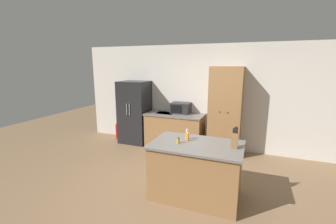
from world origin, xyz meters
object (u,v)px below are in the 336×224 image
object	(u,v)px
refrigerator	(135,112)
microwave	(181,108)
spice_bottle_short_red	(188,137)
pantry_cabinet	(225,111)
fire_extinguisher	(118,131)
knife_block	(235,140)
spice_bottle_tall_dark	(178,140)
spice_bottle_amber_oil	(187,135)

from	to	relation	value
refrigerator	microwave	xyz separation A→B (m)	(1.27, 0.12, 0.19)
microwave	spice_bottle_short_red	bearing A→B (deg)	-68.69
spice_bottle_short_red	pantry_cabinet	bearing A→B (deg)	79.96
microwave	fire_extinguisher	world-z (taller)	microwave
knife_block	spice_bottle_short_red	size ratio (longest dim) A/B	2.22
pantry_cabinet	refrigerator	bearing A→B (deg)	-179.11
spice_bottle_short_red	fire_extinguisher	distance (m)	3.36
microwave	knife_block	size ratio (longest dim) A/B	1.42
fire_extinguisher	knife_block	bearing A→B (deg)	-30.26
pantry_cabinet	knife_block	distance (m)	2.02
spice_bottle_tall_dark	spice_bottle_short_red	world-z (taller)	spice_bottle_short_red
spice_bottle_amber_oil	fire_extinguisher	bearing A→B (deg)	144.88
microwave	spice_bottle_short_red	distance (m)	2.16
knife_block	spice_bottle_amber_oil	distance (m)	0.79
microwave	spice_bottle_amber_oil	distance (m)	2.07
refrigerator	fire_extinguisher	size ratio (longest dim) A/B	3.33
microwave	spice_bottle_amber_oil	bearing A→B (deg)	-68.94
knife_block	fire_extinguisher	bearing A→B (deg)	149.74
pantry_cabinet	knife_block	world-z (taller)	pantry_cabinet
knife_block	spice_bottle_amber_oil	bearing A→B (deg)	169.97
knife_block	fire_extinguisher	xyz separation A→B (m)	(-3.39, 1.98, -0.80)
knife_block	spice_bottle_amber_oil	xyz separation A→B (m)	(-0.77, 0.14, -0.05)
fire_extinguisher	pantry_cabinet	bearing A→B (deg)	0.12
refrigerator	microwave	world-z (taller)	refrigerator
spice_bottle_tall_dark	spice_bottle_amber_oil	size ratio (longest dim) A/B	0.59
spice_bottle_tall_dark	fire_extinguisher	bearing A→B (deg)	140.76
spice_bottle_short_red	spice_bottle_amber_oil	xyz separation A→B (m)	(-0.04, 0.07, 0.01)
knife_block	spice_bottle_tall_dark	world-z (taller)	knife_block
spice_bottle_short_red	microwave	bearing A→B (deg)	111.31
spice_bottle_tall_dark	spice_bottle_short_red	xyz separation A→B (m)	(0.11, 0.16, 0.02)
refrigerator	knife_block	xyz separation A→B (m)	(2.79, -1.95, 0.18)
spice_bottle_amber_oil	refrigerator	bearing A→B (deg)	138.06
spice_bottle_tall_dark	spice_bottle_amber_oil	distance (m)	0.25
microwave	knife_block	world-z (taller)	knife_block
refrigerator	spice_bottle_short_red	distance (m)	2.79
spice_bottle_amber_oil	knife_block	bearing A→B (deg)	-10.03
microwave	spice_bottle_amber_oil	size ratio (longest dim) A/B	2.74
pantry_cabinet	microwave	distance (m)	1.13
knife_block	refrigerator	bearing A→B (deg)	145.06
spice_bottle_amber_oil	spice_bottle_tall_dark	bearing A→B (deg)	-106.59
knife_block	spice_bottle_short_red	xyz separation A→B (m)	(-0.73, 0.06, -0.06)
fire_extinguisher	microwave	bearing A→B (deg)	2.78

